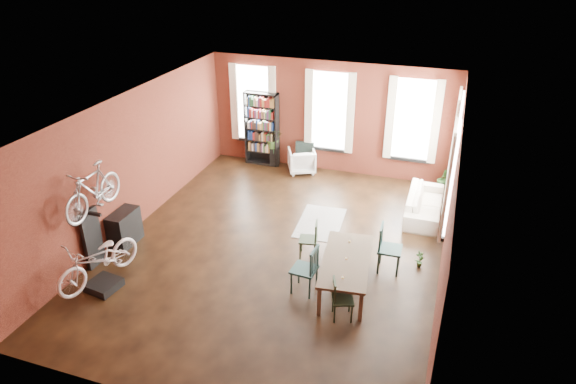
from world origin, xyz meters
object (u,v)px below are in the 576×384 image
at_px(dining_table, 345,274).
at_px(dining_chair_c, 343,299).
at_px(bicycle_floor, 95,240).
at_px(console_table, 125,228).
at_px(cream_sofa, 425,200).
at_px(plant_stand, 275,156).
at_px(dining_chair_a, 304,269).
at_px(bookshelf, 262,129).
at_px(bike_trainer, 104,285).
at_px(dining_chair_b, 308,239).
at_px(dining_chair_d, 390,249).
at_px(white_armchair, 302,159).

height_order(dining_table, dining_chair_c, dining_chair_c).
height_order(dining_chair_c, bicycle_floor, bicycle_floor).
bearing_deg(console_table, dining_chair_c, -9.70).
distance_m(cream_sofa, plant_stand, 4.87).
relative_size(dining_chair_a, dining_chair_c, 1.24).
relative_size(cream_sofa, console_table, 2.60).
bearing_deg(bookshelf, bike_trainer, -96.24).
bearing_deg(dining_chair_c, bike_trainer, 78.69).
bearing_deg(cream_sofa, dining_table, 161.20).
height_order(dining_chair_b, bike_trainer, dining_chair_b).
bearing_deg(dining_chair_d, bike_trainer, 112.62).
bearing_deg(console_table, dining_chair_d, 8.51).
distance_m(white_armchair, cream_sofa, 3.94).
bearing_deg(dining_chair_a, cream_sofa, 158.40).
height_order(dining_chair_c, bike_trainer, dining_chair_c).
height_order(cream_sofa, console_table, cream_sofa).
distance_m(dining_table, bookshelf, 6.47).
distance_m(dining_chair_c, dining_chair_d, 1.84).
xyz_separation_m(dining_table, dining_chair_d, (0.72, 0.87, 0.18)).
bearing_deg(dining_chair_c, dining_chair_a, 39.66).
relative_size(dining_chair_c, cream_sofa, 0.39).
bearing_deg(bike_trainer, dining_chair_b, 34.47).
relative_size(dining_chair_b, dining_chair_d, 0.81).
relative_size(dining_chair_a, dining_chair_b, 1.22).
bearing_deg(bicycle_floor, console_table, 123.18).
distance_m(bookshelf, bicycle_floor, 6.77).
bearing_deg(white_armchair, console_table, 37.92).
bearing_deg(dining_table, dining_chair_d, 43.76).
bearing_deg(dining_table, dining_chair_a, -161.58).
bearing_deg(bicycle_floor, dining_chair_b, 48.69).
height_order(console_table, bicycle_floor, bicycle_floor).
distance_m(dining_chair_d, bicycle_floor, 5.80).
bearing_deg(dining_chair_a, bicycle_floor, -68.02).
xyz_separation_m(dining_chair_a, bookshelf, (-3.02, 5.56, 0.59)).
height_order(cream_sofa, plant_stand, cream_sofa).
bearing_deg(console_table, bicycle_floor, -71.76).
xyz_separation_m(dining_table, bookshelf, (-3.75, 5.21, 0.76)).
bearing_deg(dining_chair_b, plant_stand, -162.59).
relative_size(white_armchair, bike_trainer, 1.36).
distance_m(dining_chair_b, dining_chair_d, 1.73).
xyz_separation_m(dining_chair_d, bookshelf, (-4.47, 4.34, 0.59)).
distance_m(cream_sofa, console_table, 7.15).
bearing_deg(bicycle_floor, plant_stand, 95.09).
bearing_deg(dining_table, dining_chair_c, -87.16).
bearing_deg(cream_sofa, bicycle_floor, 131.23).
xyz_separation_m(bookshelf, bike_trainer, (-0.74, -6.76, -1.02)).
bearing_deg(plant_stand, dining_chair_c, -60.01).
distance_m(dining_chair_d, console_table, 5.82).
bearing_deg(plant_stand, dining_table, -57.16).
height_order(white_armchair, plant_stand, white_armchair).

